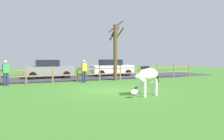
{
  "coord_description": "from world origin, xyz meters",
  "views": [
    {
      "loc": [
        -5.03,
        -11.7,
        1.83
      ],
      "look_at": [
        0.82,
        1.26,
        1.04
      ],
      "focal_mm": 37.38,
      "sensor_mm": 36.0,
      "label": 1
    }
  ],
  "objects_px": {
    "crow_on_grass": "(136,88)",
    "parked_car_white": "(112,67)",
    "visitor_right_of_tree": "(84,70)",
    "parked_car_grey": "(48,69)",
    "zebra": "(147,77)",
    "bare_tree": "(115,50)",
    "visitor_left_of_tree": "(6,72)"
  },
  "relations": [
    {
      "from": "crow_on_grass",
      "to": "visitor_right_of_tree",
      "type": "bearing_deg",
      "value": 106.62
    },
    {
      "from": "visitor_right_of_tree",
      "to": "bare_tree",
      "type": "bearing_deg",
      "value": 10.9
    },
    {
      "from": "zebra",
      "to": "visitor_left_of_tree",
      "type": "distance_m",
      "value": 9.33
    },
    {
      "from": "crow_on_grass",
      "to": "zebra",
      "type": "bearing_deg",
      "value": -106.01
    },
    {
      "from": "parked_car_grey",
      "to": "parked_car_white",
      "type": "relative_size",
      "value": 1.0
    },
    {
      "from": "parked_car_grey",
      "to": "visitor_right_of_tree",
      "type": "distance_m",
      "value": 4.58
    },
    {
      "from": "parked_car_white",
      "to": "visitor_left_of_tree",
      "type": "bearing_deg",
      "value": -155.57
    },
    {
      "from": "crow_on_grass",
      "to": "visitor_left_of_tree",
      "type": "relative_size",
      "value": 0.13
    },
    {
      "from": "bare_tree",
      "to": "crow_on_grass",
      "type": "height_order",
      "value": "bare_tree"
    },
    {
      "from": "crow_on_grass",
      "to": "parked_car_white",
      "type": "relative_size",
      "value": 0.05
    },
    {
      "from": "crow_on_grass",
      "to": "parked_car_white",
      "type": "height_order",
      "value": "parked_car_white"
    },
    {
      "from": "bare_tree",
      "to": "parked_car_white",
      "type": "distance_m",
      "value": 4.41
    },
    {
      "from": "bare_tree",
      "to": "zebra",
      "type": "xyz_separation_m",
      "value": [
        -1.86,
        -7.46,
        -1.48
      ]
    },
    {
      "from": "crow_on_grass",
      "to": "visitor_right_of_tree",
      "type": "distance_m",
      "value": 5.19
    },
    {
      "from": "bare_tree",
      "to": "visitor_right_of_tree",
      "type": "height_order",
      "value": "bare_tree"
    },
    {
      "from": "crow_on_grass",
      "to": "visitor_left_of_tree",
      "type": "height_order",
      "value": "visitor_left_of_tree"
    },
    {
      "from": "visitor_left_of_tree",
      "to": "crow_on_grass",
      "type": "bearing_deg",
      "value": -37.69
    },
    {
      "from": "bare_tree",
      "to": "parked_car_white",
      "type": "bearing_deg",
      "value": 70.04
    },
    {
      "from": "bare_tree",
      "to": "visitor_right_of_tree",
      "type": "relative_size",
      "value": 2.92
    },
    {
      "from": "zebra",
      "to": "bare_tree",
      "type": "bearing_deg",
      "value": 76.02
    },
    {
      "from": "visitor_right_of_tree",
      "to": "zebra",
      "type": "bearing_deg",
      "value": -82.67
    },
    {
      "from": "crow_on_grass",
      "to": "parked_car_grey",
      "type": "bearing_deg",
      "value": 109.96
    },
    {
      "from": "bare_tree",
      "to": "visitor_right_of_tree",
      "type": "xyz_separation_m",
      "value": [
        -2.75,
        -0.53,
        -1.5
      ]
    },
    {
      "from": "visitor_left_of_tree",
      "to": "visitor_right_of_tree",
      "type": "xyz_separation_m",
      "value": [
        5.14,
        -0.19,
        0.0
      ]
    },
    {
      "from": "zebra",
      "to": "parked_car_grey",
      "type": "distance_m",
      "value": 11.45
    },
    {
      "from": "parked_car_white",
      "to": "parked_car_grey",
      "type": "bearing_deg",
      "value": -177.94
    },
    {
      "from": "visitor_right_of_tree",
      "to": "parked_car_grey",
      "type": "bearing_deg",
      "value": 113.7
    },
    {
      "from": "parked_car_grey",
      "to": "zebra",
      "type": "bearing_deg",
      "value": -76.2
    },
    {
      "from": "bare_tree",
      "to": "visitor_left_of_tree",
      "type": "distance_m",
      "value": 8.04
    },
    {
      "from": "crow_on_grass",
      "to": "parked_car_grey",
      "type": "distance_m",
      "value": 9.72
    },
    {
      "from": "crow_on_grass",
      "to": "parked_car_white",
      "type": "distance_m",
      "value": 9.74
    },
    {
      "from": "bare_tree",
      "to": "crow_on_grass",
      "type": "relative_size",
      "value": 22.25
    }
  ]
}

